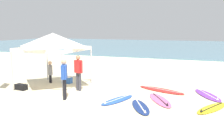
# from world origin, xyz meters

# --- Properties ---
(ground_plane) EXTENTS (80.00, 80.00, 0.00)m
(ground_plane) POSITION_xyz_m (0.00, 0.00, 0.00)
(ground_plane) COLOR beige
(sea) EXTENTS (80.00, 36.00, 0.10)m
(sea) POSITION_xyz_m (0.00, 32.55, 0.05)
(sea) COLOR #568499
(sea) RESTS_ON ground
(canopy_tent) EXTENTS (2.95, 2.95, 2.75)m
(canopy_tent) POSITION_xyz_m (-2.37, 0.51, 2.39)
(canopy_tent) COLOR #B7B7BC
(canopy_tent) RESTS_ON ground
(surfboard_purple) EXTENTS (1.56, 2.27, 0.19)m
(surfboard_purple) POSITION_xyz_m (4.98, 1.57, 0.04)
(surfboard_purple) COLOR purple
(surfboard_purple) RESTS_ON ground
(surfboard_yellow) EXTENTS (1.33, 2.02, 0.19)m
(surfboard_yellow) POSITION_xyz_m (5.19, -0.39, 0.04)
(surfboard_yellow) COLOR yellow
(surfboard_yellow) RESTS_ON ground
(surfboard_red) EXTENTS (2.55, 1.56, 0.19)m
(surfboard_red) POSITION_xyz_m (2.85, 1.77, 0.04)
(surfboard_red) COLOR red
(surfboard_red) RESTS_ON ground
(surfboard_pink) EXTENTS (1.61, 2.22, 0.19)m
(surfboard_pink) POSITION_xyz_m (3.17, -0.02, 0.04)
(surfboard_pink) COLOR pink
(surfboard_pink) RESTS_ON ground
(surfboard_navy) EXTENTS (1.39, 2.03, 0.19)m
(surfboard_navy) POSITION_xyz_m (2.67, -1.23, 0.04)
(surfboard_navy) COLOR navy
(surfboard_navy) RESTS_ON ground
(surfboard_blue) EXTENTS (1.10, 2.07, 0.19)m
(surfboard_blue) POSITION_xyz_m (1.52, -0.66, 0.04)
(surfboard_blue) COLOR blue
(surfboard_blue) RESTS_ON ground
(person_blue) EXTENTS (0.34, 0.51, 1.71)m
(person_blue) POSITION_xyz_m (-0.64, -1.28, 0.99)
(person_blue) COLOR black
(person_blue) RESTS_ON ground
(person_red) EXTENTS (0.53, 0.32, 1.71)m
(person_red) POSITION_xyz_m (-0.84, 0.30, 0.99)
(person_red) COLOR #383842
(person_red) RESTS_ON ground
(person_grey) EXTENTS (0.40, 0.44, 1.20)m
(person_grey) POSITION_xyz_m (-3.20, 1.36, 0.66)
(person_grey) COLOR black
(person_grey) RESTS_ON ground
(gear_bag_near_tent) EXTENTS (0.64, 0.40, 0.28)m
(gear_bag_near_tent) POSITION_xyz_m (-3.54, -0.60, 0.14)
(gear_bag_near_tent) COLOR black
(gear_bag_near_tent) RESTS_ON ground
(cooler_box) EXTENTS (0.50, 0.36, 0.39)m
(cooler_box) POSITION_xyz_m (-2.26, 1.56, 0.20)
(cooler_box) COLOR #2D60B7
(cooler_box) RESTS_ON ground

